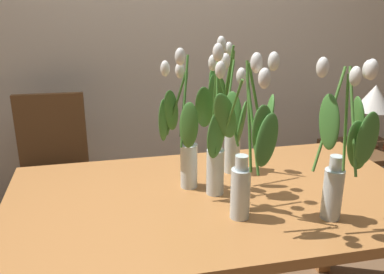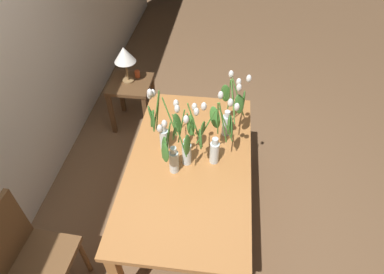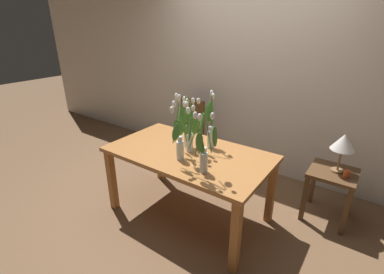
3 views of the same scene
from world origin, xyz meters
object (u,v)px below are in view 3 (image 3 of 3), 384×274
tulip_vase_0 (180,137)px  tulip_vase_3 (209,125)px  dining_table (189,160)px  table_lamp (343,143)px  tulip_vase_4 (185,128)px  side_table (331,181)px  pillar_candle (347,174)px  tulip_vase_2 (202,148)px  tulip_vase_1 (190,132)px  dining_chair (188,128)px

tulip_vase_0 → tulip_vase_3: 0.40m
dining_table → table_lamp: (1.23, 0.81, 0.21)m
tulip_vase_4 → side_table: bearing=27.8°
tulip_vase_3 → pillar_candle: bearing=22.9°
tulip_vase_2 → tulip_vase_4: tulip_vase_2 is taller
tulip_vase_3 → side_table: bearing=27.5°
table_lamp → dining_table: bearing=-146.7°
tulip_vase_2 → tulip_vase_3: (-0.24, 0.49, -0.00)m
tulip_vase_0 → tulip_vase_4: tulip_vase_0 is taller
tulip_vase_2 → tulip_vase_0: bearing=162.9°
dining_table → tulip_vase_3: size_ratio=2.78×
tulip_vase_1 → side_table: (1.20, 0.78, -0.52)m
pillar_candle → side_table: bearing=152.4°
tulip_vase_3 → side_table: (1.11, 0.58, -0.54)m
side_table → tulip_vase_4: bearing=-152.2°
dining_table → side_table: size_ratio=2.91×
tulip_vase_2 → side_table: (0.87, 1.07, -0.54)m
tulip_vase_0 → pillar_candle: size_ratio=7.72×
tulip_vase_4 → pillar_candle: size_ratio=7.55×
pillar_candle → tulip_vase_4: bearing=-156.1°
tulip_vase_0 → tulip_vase_4: size_ratio=1.02×
tulip_vase_2 → table_lamp: (0.89, 1.09, -0.12)m
pillar_candle → tulip_vase_0: bearing=-144.3°
dining_table → pillar_candle: (1.32, 0.73, -0.06)m
dining_chair → side_table: bearing=-5.5°
tulip_vase_2 → tulip_vase_3: bearing=116.0°
tulip_vase_1 → side_table: 1.52m
dining_chair → tulip_vase_4: bearing=-55.4°
dining_chair → tulip_vase_0: bearing=-56.7°
tulip_vase_2 → tulip_vase_4: size_ratio=1.00×
tulip_vase_1 → pillar_candle: size_ratio=7.86×
side_table → pillar_candle: size_ratio=7.33×
dining_table → side_table: bearing=33.1°
tulip_vase_2 → tulip_vase_3: 0.55m
tulip_vase_4 → table_lamp: size_ratio=1.42×
tulip_vase_1 → pillar_candle: 1.54m
tulip_vase_2 → tulip_vase_3: tulip_vase_3 is taller
tulip_vase_3 → tulip_vase_2: bearing=-64.0°
tulip_vase_0 → table_lamp: (1.19, 1.00, -0.12)m
tulip_vase_1 → table_lamp: (1.23, 0.80, -0.09)m
tulip_vase_0 → side_table: size_ratio=1.05×
tulip_vase_0 → tulip_vase_3: tulip_vase_0 is taller
tulip_vase_3 → table_lamp: size_ratio=1.44×
side_table → pillar_candle: bearing=-27.6°
tulip_vase_2 → tulip_vase_4: bearing=140.4°
dining_table → dining_chair: dining_chair is taller
dining_table → tulip_vase_3: bearing=64.4°
dining_table → table_lamp: bearing=33.3°
tulip_vase_4 → table_lamp: bearing=28.0°
dining_table → tulip_vase_3: 0.40m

